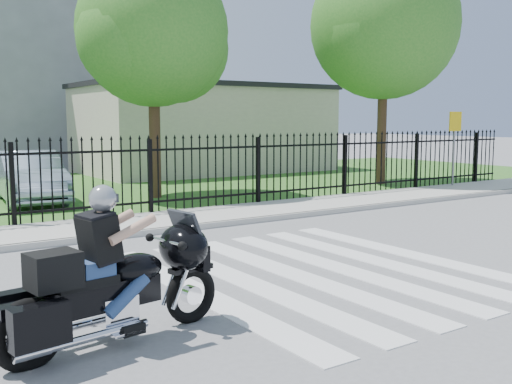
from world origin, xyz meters
TOP-DOWN VIEW (x-y plane):
  - ground at (0.00, 0.00)m, footprint 120.00×120.00m
  - crosswalk at (0.00, 0.00)m, footprint 5.00×5.50m
  - sidewalk at (0.00, 5.00)m, footprint 40.00×2.00m
  - curb at (0.00, 4.00)m, footprint 40.00×0.12m
  - grass_strip at (0.00, 12.00)m, footprint 40.00×12.00m
  - iron_fence at (0.00, 6.00)m, footprint 26.00×0.04m
  - tree_mid at (1.50, 9.00)m, footprint 4.20×4.20m
  - tree_right at (9.50, 8.00)m, footprint 5.00×5.00m
  - building_low at (7.00, 16.00)m, footprint 10.00×6.00m
  - building_low_roof at (7.00, 16.00)m, footprint 10.20×6.20m
  - motorcycle_rider at (-3.59, -1.07)m, footprint 2.50×1.05m
  - parked_car at (-1.73, 9.89)m, footprint 1.84×4.31m
  - traffic_sign at (10.41, 5.69)m, footprint 0.52×0.09m

SIDE VIEW (x-z plane):
  - ground at x=0.00m, z-range 0.00..0.00m
  - crosswalk at x=0.00m, z-range 0.00..0.01m
  - grass_strip at x=0.00m, z-range 0.00..0.02m
  - sidewalk at x=0.00m, z-range 0.00..0.12m
  - curb at x=0.00m, z-range 0.00..0.12m
  - motorcycle_rider at x=-3.59m, z-range -0.15..1.51m
  - parked_car at x=-1.73m, z-range 0.02..1.40m
  - iron_fence at x=0.00m, z-range 0.00..1.80m
  - building_low at x=7.00m, z-range 0.00..3.50m
  - traffic_sign at x=10.41m, z-range 0.63..2.99m
  - building_low_roof at x=7.00m, z-range 3.50..3.70m
  - tree_mid at x=1.50m, z-range 1.28..8.06m
  - tree_right at x=9.50m, z-range 1.44..9.34m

